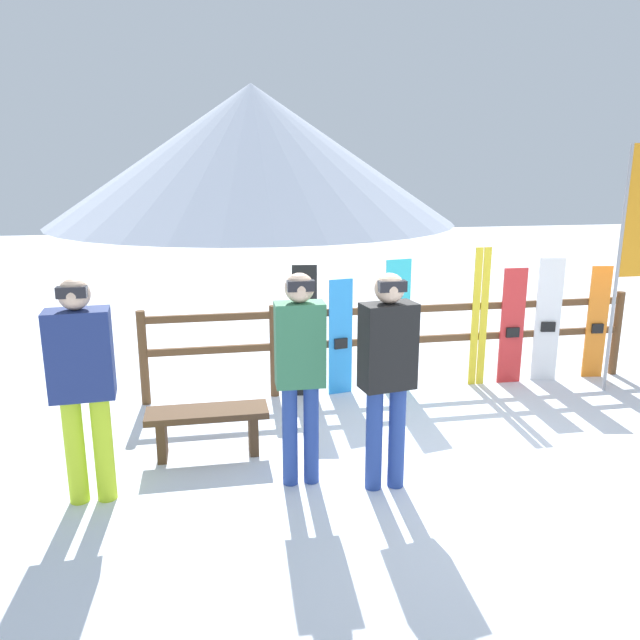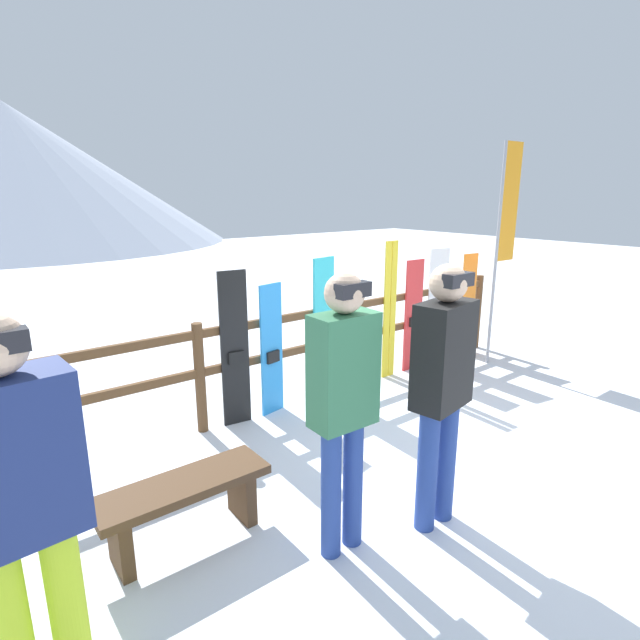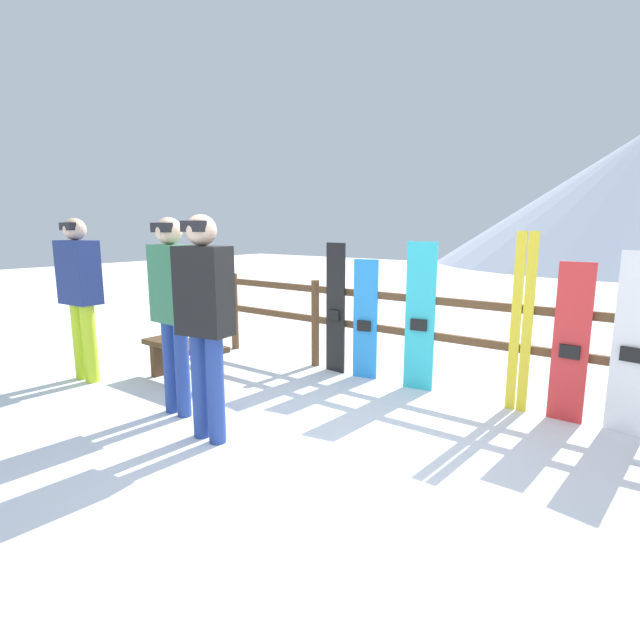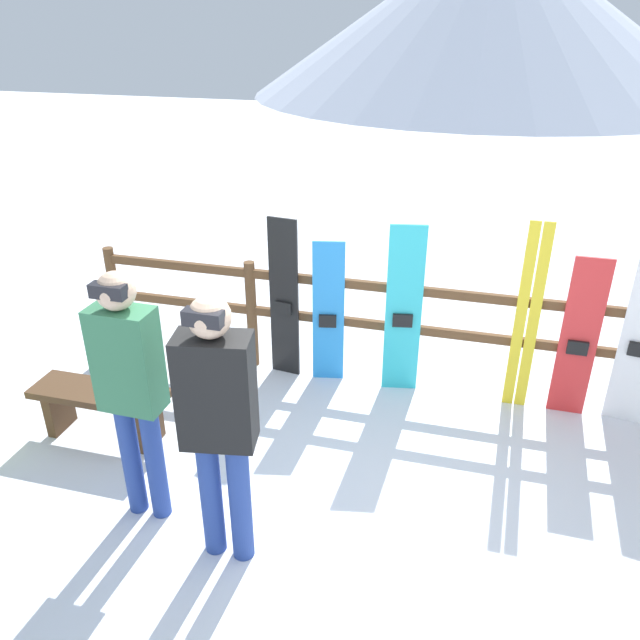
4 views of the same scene
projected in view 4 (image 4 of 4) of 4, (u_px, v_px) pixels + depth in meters
name	position (u px, v px, depth m)	size (l,w,h in m)	color
ground_plane	(358.00, 536.00, 4.15)	(40.00, 40.00, 0.00)	white
mountain_backdrop	(490.00, 11.00, 23.45)	(18.00, 18.00, 6.00)	#B2BCD1
fence	(405.00, 322.00, 5.53)	(5.91, 0.10, 1.07)	brown
bench	(101.00, 403.00, 4.99)	(1.11, 0.36, 0.44)	#4C331E
person_plaid_green	(130.00, 380.00, 3.89)	(0.40, 0.24, 1.80)	navy
person_black	(218.00, 415.00, 3.57)	(0.46, 0.31, 1.81)	navy
snowboard_black_stripe	(284.00, 300.00, 5.68)	(0.28, 0.08, 1.54)	black
snowboard_blue	(328.00, 313.00, 5.63)	(0.28, 0.10, 1.36)	#288CE0
snowboard_cyan	(403.00, 312.00, 5.43)	(0.31, 0.10, 1.57)	#2DBFCC
ski_pair_yellow	(527.00, 319.00, 5.17)	(0.19, 0.02, 1.68)	yellow
snowboard_red	(579.00, 339.00, 5.12)	(0.30, 0.06, 1.43)	red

